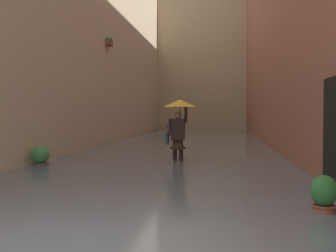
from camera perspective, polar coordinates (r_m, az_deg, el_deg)
The scene contains 7 objects.
ground_plane at distance 18.62m, azimuth 2.38°, elevation -3.11°, with size 73.35×73.35×0.00m, color gray.
flood_water at distance 18.62m, azimuth 2.38°, elevation -2.78°, with size 7.77×35.34×0.21m, color slate.
building_facade_right at distance 19.78m, azimuth -10.68°, elevation 12.76°, with size 2.04×33.34×10.73m.
building_facade_far at distance 34.38m, azimuth 4.58°, elevation 9.07°, with size 10.57×1.80×11.93m, color tan.
person_wading at distance 12.17m, azimuth 1.48°, elevation 0.91°, with size 0.96×0.96×2.04m.
potted_plant_far_left at distance 6.26m, azimuth 20.26°, elevation -9.19°, with size 0.37×0.37×0.72m.
potted_plant_far_right at distance 11.62m, azimuth -16.81°, elevation -4.20°, with size 0.48×0.48×0.73m.
Camera 1 is at (-1.54, 3.82, 1.57)m, focal length 45.26 mm.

